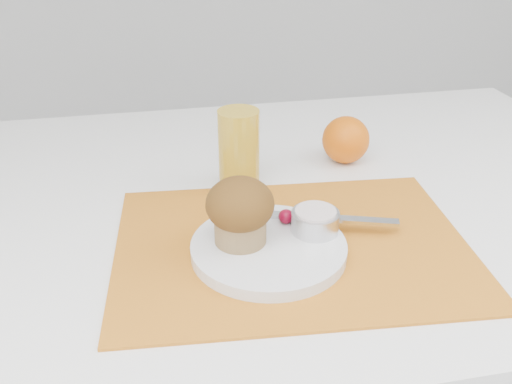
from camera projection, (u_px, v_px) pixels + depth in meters
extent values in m
cube|color=white|center=(279.00, 371.00, 1.05)|extent=(1.20, 0.80, 0.75)
cube|color=#C9711B|center=(292.00, 245.00, 0.74)|extent=(0.48, 0.37, 0.00)
cylinder|color=silver|center=(269.00, 248.00, 0.71)|extent=(0.25, 0.25, 0.02)
cylinder|color=silver|center=(315.00, 221.00, 0.73)|extent=(0.07, 0.07, 0.03)
cylinder|color=silver|center=(316.00, 212.00, 0.72)|extent=(0.06, 0.06, 0.01)
ellipsoid|color=#540214|center=(286.00, 216.00, 0.75)|extent=(0.02, 0.02, 0.02)
ellipsoid|color=#620206|center=(300.00, 217.00, 0.75)|extent=(0.02, 0.02, 0.02)
cube|color=silver|center=(331.00, 218.00, 0.76)|extent=(0.17, 0.07, 0.00)
sphere|color=#E36208|center=(346.00, 140.00, 0.95)|extent=(0.08, 0.08, 0.08)
cylinder|color=gold|center=(239.00, 150.00, 0.86)|extent=(0.07, 0.07, 0.12)
cylinder|color=#967548|center=(240.00, 229.00, 0.71)|extent=(0.08, 0.08, 0.03)
ellipsoid|color=#371F0A|center=(240.00, 204.00, 0.69)|extent=(0.08, 0.08, 0.07)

